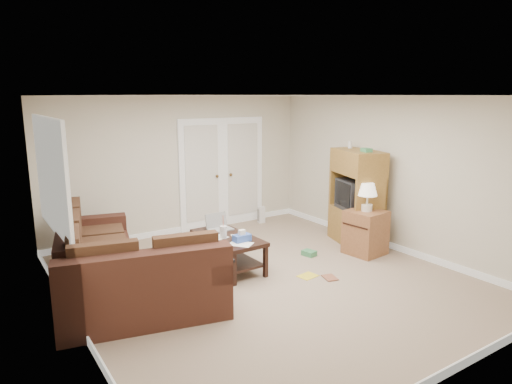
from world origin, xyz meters
TOP-DOWN VIEW (x-y plane):
  - floor at (0.00, 0.00)m, footprint 5.50×5.50m
  - ceiling at (0.00, 0.00)m, footprint 5.00×5.50m
  - wall_left at (-2.50, 0.00)m, footprint 0.02×5.50m
  - wall_right at (2.50, 0.00)m, footprint 0.02×5.50m
  - wall_back at (0.00, 2.75)m, footprint 5.00×0.02m
  - wall_front at (0.00, -2.75)m, footprint 5.00×0.02m
  - baseboards at (0.00, 0.00)m, footprint 5.00×5.50m
  - french_doors at (0.85, 2.71)m, footprint 1.80×0.05m
  - window_left at (-2.46, 1.00)m, footprint 0.05×1.92m
  - sectional_sofa at (-1.88, 0.63)m, footprint 2.05×3.19m
  - coffee_table at (-0.23, 0.67)m, footprint 0.65×1.24m
  - tv_armoire at (2.20, 0.49)m, footprint 0.82×1.13m
  - side_cabinet at (1.94, 0.01)m, footprint 0.60×0.60m
  - space_heater at (1.57, 2.45)m, footprint 0.15×0.13m
  - floor_magazine at (0.56, -0.22)m, footprint 0.30×0.25m
  - floor_greenbox at (1.12, 0.42)m, footprint 0.20×0.24m
  - floor_book at (0.69, -0.43)m, footprint 0.22×0.27m

SIDE VIEW (x-z plane):
  - floor at x=0.00m, z-range 0.00..0.00m
  - floor_magazine at x=0.56m, z-range 0.00..0.01m
  - floor_book at x=0.69m, z-range 0.00..0.02m
  - floor_greenbox at x=1.12m, z-range 0.00..0.08m
  - baseboards at x=0.00m, z-range 0.00..0.10m
  - space_heater at x=1.57m, z-range 0.00..0.33m
  - coffee_table at x=-0.23m, z-range -0.14..0.69m
  - sectional_sofa at x=-1.88m, z-range -0.10..0.78m
  - side_cabinet at x=1.94m, z-range -0.16..0.99m
  - tv_armoire at x=2.20m, z-range -0.05..1.68m
  - french_doors at x=0.85m, z-range -0.03..2.10m
  - wall_left at x=-2.50m, z-range 0.00..2.50m
  - wall_right at x=2.50m, z-range 0.00..2.50m
  - wall_back at x=0.00m, z-range 0.00..2.50m
  - wall_front at x=0.00m, z-range 0.00..2.50m
  - window_left at x=-2.46m, z-range 0.84..2.26m
  - ceiling at x=0.00m, z-range 2.49..2.51m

